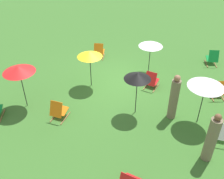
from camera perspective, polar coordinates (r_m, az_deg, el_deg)
ground_plane at (r=11.80m, az=1.04°, el=1.31°), size 40.00×40.00×0.00m
deckchair_0 at (r=14.02m, az=21.11°, el=6.42°), size 0.55×0.81×0.83m
deckchair_1 at (r=11.45m, az=8.64°, el=1.93°), size 0.69×0.87×0.83m
deckchair_2 at (r=9.88m, az=-11.63°, el=-4.57°), size 0.60×0.83×0.83m
deckchair_5 at (r=13.80m, az=-2.85°, el=8.40°), size 0.51×0.78×0.83m
deckchair_6 at (r=9.56m, az=23.25°, el=-8.80°), size 0.54×0.80×0.83m
deckchair_8 at (r=11.61m, az=22.27°, el=-0.09°), size 0.62×0.84×0.83m
umbrella_0 at (r=10.93m, az=-4.91°, el=7.76°), size 1.06×1.06×1.69m
umbrella_1 at (r=9.30m, az=19.98°, el=1.24°), size 1.25×1.25×1.84m
umbrella_2 at (r=12.07m, az=8.50°, el=9.92°), size 1.10×1.10×1.63m
umbrella_3 at (r=10.14m, az=-19.76°, el=4.18°), size 1.20×1.20×1.81m
umbrella_4 at (r=9.26m, az=5.62°, el=2.94°), size 0.98×0.98×1.78m
person_0 at (r=9.71m, az=13.41°, el=-1.85°), size 0.46×0.46×1.85m
person_1 at (r=8.51m, az=20.95°, el=-10.05°), size 0.44×0.44×1.81m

